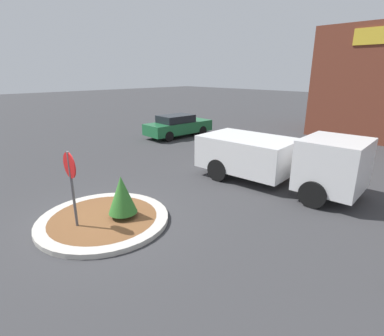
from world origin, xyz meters
TOP-DOWN VIEW (x-y plane):
  - ground_plane at (0.00, 0.00)m, footprint 120.00×120.00m
  - traffic_island at (0.00, 0.00)m, footprint 3.70×3.70m
  - stop_sign at (-0.07, -0.74)m, footprint 0.69×0.07m
  - island_shrub at (0.35, 0.44)m, footprint 0.81×0.81m
  - utility_truck at (1.89, 6.17)m, footprint 6.16×2.75m
  - parked_sedan_green at (-7.39, 9.47)m, footprint 1.96×4.65m

SIDE VIEW (x-z plane):
  - ground_plane at x=0.00m, z-range 0.00..0.00m
  - traffic_island at x=0.00m, z-range 0.00..0.14m
  - parked_sedan_green at x=-7.39m, z-range 0.01..1.45m
  - island_shrub at x=0.35m, z-range 0.21..1.43m
  - utility_truck at x=1.89m, z-range 0.05..2.11m
  - stop_sign at x=-0.07m, z-range 0.42..2.64m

